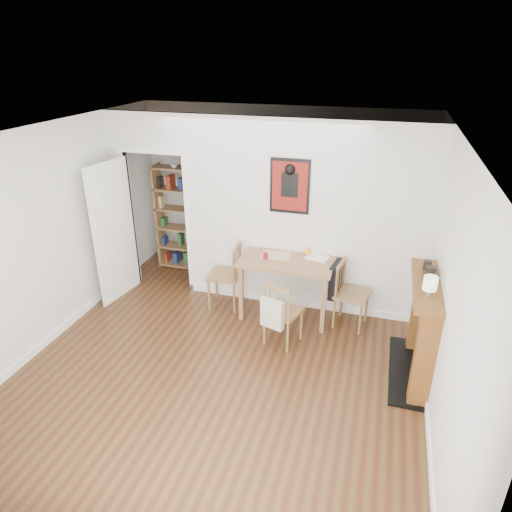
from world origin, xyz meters
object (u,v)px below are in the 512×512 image
(bookshelf, at_px, (179,219))
(ceramic_jar_b, at_px, (427,265))
(chair_left, at_px, (225,276))
(ceramic_jar_a, at_px, (430,273))
(chair_front, at_px, (283,312))
(mantel_lamp, at_px, (430,284))
(fireplace, at_px, (424,328))
(dining_table, at_px, (288,265))
(red_glass, at_px, (265,256))
(notebook, at_px, (317,258))
(orange_fruit, at_px, (308,252))
(chair_right, at_px, (350,294))

(bookshelf, bearing_deg, ceramic_jar_b, -22.27)
(chair_left, height_order, ceramic_jar_a, ceramic_jar_a)
(chair_front, height_order, mantel_lamp, mantel_lamp)
(fireplace, bearing_deg, bookshelf, 153.89)
(chair_front, height_order, ceramic_jar_a, ceramic_jar_a)
(dining_table, relative_size, bookshelf, 0.72)
(chair_left, height_order, mantel_lamp, mantel_lamp)
(bookshelf, height_order, fireplace, bookshelf)
(fireplace, relative_size, red_glass, 15.34)
(fireplace, height_order, mantel_lamp, mantel_lamp)
(mantel_lamp, bearing_deg, dining_table, 145.19)
(chair_front, distance_m, fireplace, 1.62)
(ceramic_jar_b, bearing_deg, bookshelf, 157.73)
(notebook, bearing_deg, ceramic_jar_a, -33.16)
(chair_left, bearing_deg, fireplace, -17.58)
(orange_fruit, height_order, ceramic_jar_a, ceramic_jar_a)
(chair_front, distance_m, notebook, 0.94)
(notebook, bearing_deg, red_glass, -162.87)
(orange_fruit, xyz_separation_m, notebook, (0.14, -0.05, -0.04))
(chair_front, distance_m, ceramic_jar_b, 1.75)
(ceramic_jar_b, bearing_deg, chair_left, 168.81)
(chair_right, relative_size, red_glass, 10.97)
(ceramic_jar_b, bearing_deg, fireplace, -82.71)
(chair_right, xyz_separation_m, ceramic_jar_b, (0.81, -0.49, 0.75))
(dining_table, xyz_separation_m, fireplace, (1.71, -0.85, -0.12))
(dining_table, xyz_separation_m, red_glass, (-0.28, -0.08, 0.14))
(dining_table, relative_size, ceramic_jar_b, 11.32)
(chair_front, bearing_deg, chair_right, 40.32)
(red_glass, bearing_deg, chair_right, 1.91)
(bookshelf, bearing_deg, notebook, -19.73)
(chair_right, relative_size, ceramic_jar_a, 6.71)
(red_glass, height_order, mantel_lamp, mantel_lamp)
(ceramic_jar_a, relative_size, ceramic_jar_b, 1.22)
(chair_left, distance_m, chair_front, 1.19)
(notebook, bearing_deg, dining_table, -162.39)
(chair_front, height_order, bookshelf, bookshelf)
(dining_table, height_order, ceramic_jar_a, ceramic_jar_a)
(chair_right, relative_size, ceramic_jar_b, 8.23)
(bookshelf, xyz_separation_m, orange_fruit, (2.26, -0.81, 0.04))
(bookshelf, height_order, red_glass, bookshelf)
(chair_left, height_order, chair_right, chair_left)
(red_glass, height_order, orange_fruit, orange_fruit)
(orange_fruit, distance_m, ceramic_jar_a, 1.75)
(chair_left, bearing_deg, chair_front, -33.52)
(orange_fruit, bearing_deg, chair_left, -170.19)
(chair_front, relative_size, notebook, 2.92)
(chair_left, relative_size, orange_fruit, 10.67)
(ceramic_jar_a, height_order, ceramic_jar_b, ceramic_jar_a)
(red_glass, distance_m, mantel_lamp, 2.25)
(ceramic_jar_b, bearing_deg, dining_table, 162.23)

